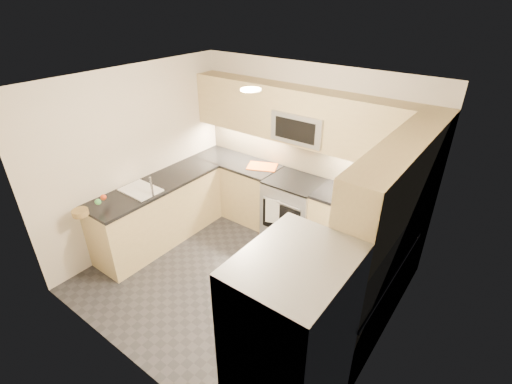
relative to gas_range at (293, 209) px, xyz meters
name	(u,v)px	position (x,y,z in m)	size (l,w,h in m)	color
floor	(240,279)	(0.00, -1.28, -0.46)	(3.60, 3.20, 0.00)	#25252A
ceiling	(235,85)	(0.00, -1.28, 2.04)	(3.60, 3.20, 0.02)	beige
wall_back	(308,153)	(0.00, 0.32, 0.79)	(3.60, 0.02, 2.50)	beige
wall_front	(117,271)	(0.00, -2.88, 0.79)	(3.60, 0.02, 2.50)	beige
wall_left	(138,158)	(-1.80, -1.28, 0.79)	(0.02, 3.20, 2.50)	beige
wall_right	(394,256)	(1.80, -1.28, 0.79)	(0.02, 3.20, 2.50)	beige
base_cab_back_left	(238,188)	(-1.09, 0.02, -0.01)	(1.42, 0.60, 0.90)	tan
base_cab_back_right	(363,234)	(1.09, 0.02, -0.01)	(1.42, 0.60, 0.90)	tan
base_cab_right	(357,298)	(1.50, -1.12, -0.01)	(0.60, 1.70, 0.90)	tan
base_cab_peninsula	(160,213)	(-1.50, -1.28, -0.01)	(0.60, 2.00, 0.90)	tan
countertop_back_left	(237,162)	(-1.09, 0.02, 0.47)	(1.42, 0.63, 0.04)	black
countertop_back_right	(369,204)	(1.09, 0.02, 0.47)	(1.42, 0.63, 0.04)	black
countertop_right	(364,263)	(1.50, -1.12, 0.47)	(0.63, 1.70, 0.04)	black
countertop_peninsula	(155,185)	(-1.50, -1.28, 0.47)	(0.63, 2.00, 0.04)	black
upper_cab_back	(304,117)	(0.00, 0.15, 1.37)	(3.60, 0.35, 0.75)	tan
upper_cab_right	(397,182)	(1.62, -1.00, 1.37)	(0.35, 1.95, 0.75)	tan
backsplash_back	(307,156)	(0.00, 0.32, 0.74)	(3.60, 0.01, 0.51)	tan
backsplash_right	(408,237)	(1.80, -0.82, 0.74)	(0.01, 2.30, 0.51)	tan
gas_range	(293,209)	(0.00, 0.00, 0.00)	(0.76, 0.65, 0.91)	#A7AAAF
range_cooktop	(295,181)	(0.00, 0.00, 0.46)	(0.76, 0.65, 0.03)	black
oven_door_glass	(281,219)	(0.00, -0.33, -0.01)	(0.62, 0.02, 0.45)	black
oven_handle	(281,203)	(0.00, -0.35, 0.26)	(0.02, 0.02, 0.60)	#B2B5BA
microwave	(303,126)	(0.00, 0.12, 1.24)	(0.76, 0.40, 0.40)	#9EA0A5
microwave_door	(295,130)	(0.00, -0.08, 1.24)	(0.60, 0.01, 0.28)	black
refrigerator	(290,351)	(1.45, -2.43, 0.45)	(0.70, 0.90, 1.80)	#A1A4A9
fridge_handle_left	(238,338)	(1.08, -2.61, 0.49)	(0.02, 0.02, 1.20)	#B2B5BA
fridge_handle_right	(265,310)	(1.08, -2.25, 0.49)	(0.02, 0.02, 1.20)	#B2B5BA
sink_basin	(141,195)	(-1.50, -1.53, 0.42)	(0.52, 0.38, 0.16)	white
faucet	(152,187)	(-1.24, -1.53, 0.62)	(0.03, 0.03, 0.28)	silver
utensil_bowl	(411,212)	(1.62, -0.04, 0.57)	(0.31, 0.31, 0.18)	#58B34D
cutting_board	(262,166)	(-0.63, 0.07, 0.49)	(0.44, 0.31, 0.01)	#D35413
fruit_basket	(80,213)	(-1.58, -2.35, 0.52)	(0.19, 0.19, 0.07)	#9A7B47
fruit_apple	(103,197)	(-1.54, -2.04, 0.60)	(0.08, 0.08, 0.08)	red
fruit_pear	(98,202)	(-1.50, -2.14, 0.60)	(0.08, 0.08, 0.08)	#47A750
dish_towel_check	(272,211)	(-0.12, -0.37, 0.10)	(0.20, 0.02, 0.38)	silver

